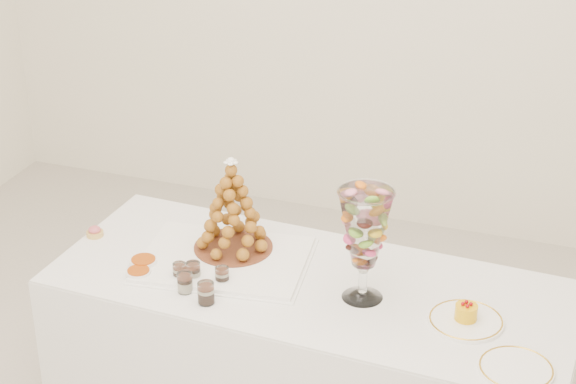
% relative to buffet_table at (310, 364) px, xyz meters
% --- Properties ---
extents(buffet_table, '(1.82, 0.80, 0.68)m').
position_rel_buffet_table_xyz_m(buffet_table, '(0.00, 0.00, 0.00)').
color(buffet_table, white).
rests_on(buffet_table, ground).
extents(lace_tray, '(0.62, 0.49, 0.02)m').
position_rel_buffet_table_xyz_m(lace_tray, '(-0.33, 0.02, 0.35)').
color(lace_tray, white).
rests_on(lace_tray, buffet_table).
extents(macaron_vase, '(0.18, 0.18, 0.39)m').
position_rel_buffet_table_xyz_m(macaron_vase, '(0.19, -0.03, 0.59)').
color(macaron_vase, white).
rests_on(macaron_vase, buffet_table).
extents(cake_plate, '(0.24, 0.24, 0.01)m').
position_rel_buffet_table_xyz_m(cake_plate, '(0.54, -0.07, 0.35)').
color(cake_plate, white).
rests_on(cake_plate, buffet_table).
extents(spare_plate, '(0.22, 0.22, 0.01)m').
position_rel_buffet_table_xyz_m(spare_plate, '(0.72, -0.26, 0.34)').
color(spare_plate, white).
rests_on(spare_plate, buffet_table).
extents(pink_tart, '(0.06, 0.06, 0.04)m').
position_rel_buffet_table_xyz_m(pink_tart, '(-0.85, 0.04, 0.36)').
color(pink_tart, tan).
rests_on(pink_tart, buffet_table).
extents(verrine_a, '(0.06, 0.06, 0.06)m').
position_rel_buffet_table_xyz_m(verrine_a, '(-0.43, -0.13, 0.37)').
color(verrine_a, white).
rests_on(verrine_a, buffet_table).
extents(verrine_b, '(0.06, 0.06, 0.07)m').
position_rel_buffet_table_xyz_m(verrine_b, '(-0.38, -0.12, 0.37)').
color(verrine_b, white).
rests_on(verrine_b, buffet_table).
extents(verrine_c, '(0.05, 0.05, 0.06)m').
position_rel_buffet_table_xyz_m(verrine_c, '(-0.28, -0.11, 0.37)').
color(verrine_c, white).
rests_on(verrine_c, buffet_table).
extents(verrine_d, '(0.06, 0.06, 0.07)m').
position_rel_buffet_table_xyz_m(verrine_d, '(-0.38, -0.20, 0.37)').
color(verrine_d, white).
rests_on(verrine_d, buffet_table).
extents(verrine_e, '(0.07, 0.07, 0.07)m').
position_rel_buffet_table_xyz_m(verrine_e, '(-0.28, -0.24, 0.38)').
color(verrine_e, white).
rests_on(verrine_e, buffet_table).
extents(ramekin_back, '(0.09, 0.09, 0.03)m').
position_rel_buffet_table_xyz_m(ramekin_back, '(-0.58, -0.10, 0.35)').
color(ramekin_back, white).
rests_on(ramekin_back, buffet_table).
extents(ramekin_front, '(0.09, 0.09, 0.03)m').
position_rel_buffet_table_xyz_m(ramekin_front, '(-0.56, -0.17, 0.35)').
color(ramekin_front, white).
rests_on(ramekin_front, buffet_table).
extents(croquembouche, '(0.28, 0.28, 0.35)m').
position_rel_buffet_table_xyz_m(croquembouche, '(-0.32, 0.10, 0.53)').
color(croquembouche, brown).
rests_on(croquembouche, lace_tray).
extents(mousse_cake, '(0.07, 0.07, 0.06)m').
position_rel_buffet_table_xyz_m(mousse_cake, '(0.54, -0.06, 0.38)').
color(mousse_cake, '#EAAC0A').
rests_on(mousse_cake, cake_plate).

